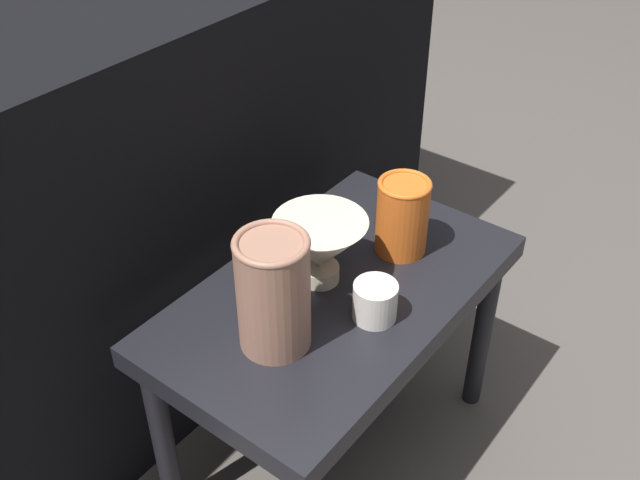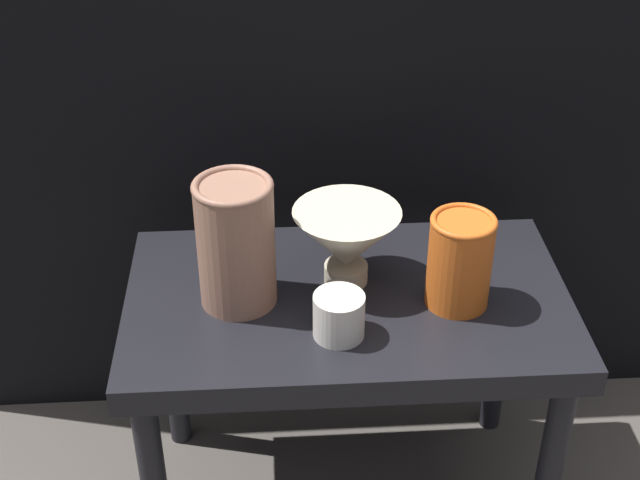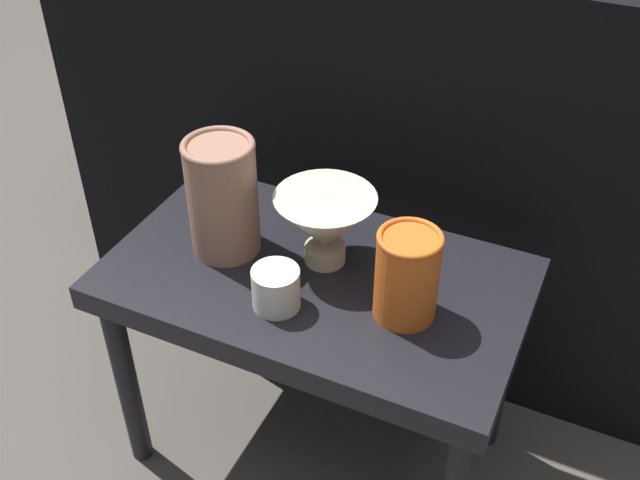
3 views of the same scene
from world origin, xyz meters
The scene contains 7 objects.
ground_plane centered at (0.00, 0.00, 0.00)m, with size 8.00×8.00×0.00m, color #4C4742.
table centered at (0.00, 0.00, 0.36)m, with size 0.62×0.36×0.41m.
couch_backdrop centered at (0.00, 0.50, 0.39)m, with size 1.36×0.50×0.78m.
bowl centered at (0.00, 0.03, 0.48)m, with size 0.15×0.15×0.12m.
vase_textured_left centered at (-0.15, 0.00, 0.51)m, with size 0.11×0.11×0.19m.
vase_colorful_right centered at (0.15, -0.02, 0.48)m, with size 0.09×0.09×0.14m.
cup centered at (-0.02, -0.09, 0.44)m, with size 0.07×0.07×0.06m.
Camera 3 is at (0.37, -0.77, 1.13)m, focal length 42.00 mm.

